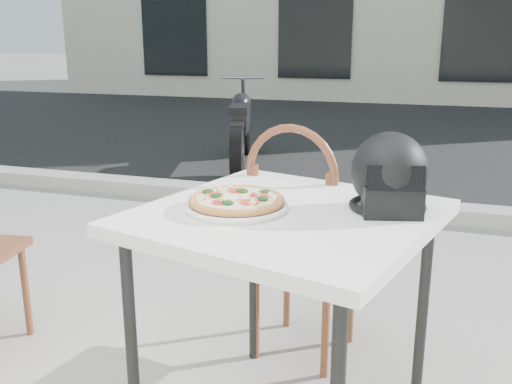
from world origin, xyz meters
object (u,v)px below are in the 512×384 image
(pizza, at_px, (237,199))
(motorcycle, at_px, (241,129))
(cafe_chair_main, at_px, (299,232))
(cafe_table_main, at_px, (286,233))
(helmet, at_px, (390,176))
(plate, at_px, (237,206))

(pizza, distance_m, motorcycle, 4.41)
(pizza, bearing_deg, cafe_chair_main, 80.85)
(cafe_chair_main, height_order, motorcycle, cafe_chair_main)
(cafe_chair_main, bearing_deg, motorcycle, -57.05)
(cafe_table_main, distance_m, motorcycle, 4.42)
(motorcycle, bearing_deg, pizza, -86.86)
(cafe_chair_main, bearing_deg, helmet, 144.19)
(cafe_table_main, xyz_separation_m, pizza, (-0.16, -0.03, 0.11))
(plate, xyz_separation_m, helmet, (0.47, 0.14, 0.10))
(cafe_table_main, bearing_deg, plate, -168.24)
(helmet, height_order, motorcycle, helmet)
(plate, distance_m, pizza, 0.02)
(cafe_table_main, height_order, motorcycle, motorcycle)
(pizza, height_order, motorcycle, motorcycle)
(plate, xyz_separation_m, pizza, (-0.00, 0.00, 0.02))
(motorcycle, bearing_deg, helmet, -80.53)
(cafe_chair_main, distance_m, motorcycle, 3.92)
(cafe_table_main, height_order, cafe_chair_main, cafe_chair_main)
(motorcycle, bearing_deg, cafe_table_main, -84.78)
(plate, relative_size, helmet, 1.11)
(pizza, relative_size, cafe_chair_main, 0.39)
(cafe_table_main, distance_m, plate, 0.18)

